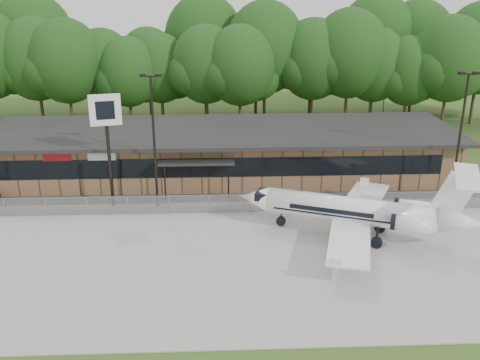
{
  "coord_description": "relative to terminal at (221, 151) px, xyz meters",
  "views": [
    {
      "loc": [
        -0.31,
        -21.75,
        16.16
      ],
      "look_at": [
        1.16,
        12.0,
        3.77
      ],
      "focal_mm": 40.0,
      "sensor_mm": 36.0,
      "label": 1
    }
  ],
  "objects": [
    {
      "name": "ground",
      "position": [
        0.0,
        -23.94,
        -2.18
      ],
      "size": [
        160.0,
        160.0,
        0.0
      ],
      "primitive_type": "plane",
      "color": "#384E1B",
      "rests_on": "ground"
    },
    {
      "name": "apron",
      "position": [
        0.0,
        -15.94,
        -2.14
      ],
      "size": [
        64.0,
        18.0,
        0.08
      ],
      "primitive_type": "cube",
      "color": "#9E9B93",
      "rests_on": "ground"
    },
    {
      "name": "parking_lot",
      "position": [
        0.0,
        -4.44,
        -2.15
      ],
      "size": [
        50.0,
        9.0,
        0.06
      ],
      "primitive_type": "cube",
      "color": "#383835",
      "rests_on": "ground"
    },
    {
      "name": "terminal",
      "position": [
        0.0,
        0.0,
        0.0
      ],
      "size": [
        41.0,
        11.65,
        4.3
      ],
      "color": "brown",
      "rests_on": "ground"
    },
    {
      "name": "fence",
      "position": [
        0.0,
        -8.94,
        -1.4
      ],
      "size": [
        46.0,
        0.04,
        1.52
      ],
      "color": "gray",
      "rests_on": "ground"
    },
    {
      "name": "treeline",
      "position": [
        0.0,
        18.06,
        5.32
      ],
      "size": [
        72.0,
        12.0,
        15.0
      ],
      "primitive_type": null,
      "color": "#1B3D13",
      "rests_on": "ground"
    },
    {
      "name": "radio_mast",
      "position": [
        22.0,
        24.06,
        10.32
      ],
      "size": [
        0.2,
        0.2,
        25.0
      ],
      "primitive_type": "cylinder",
      "color": "gray",
      "rests_on": "ground"
    },
    {
      "name": "light_pole_mid",
      "position": [
        -5.0,
        -7.44,
        3.8
      ],
      "size": [
        1.55,
        0.3,
        10.23
      ],
      "color": "black",
      "rests_on": "ground"
    },
    {
      "name": "light_pole_right",
      "position": [
        18.0,
        -7.44,
        3.8
      ],
      "size": [
        1.55,
        0.3,
        10.23
      ],
      "color": "black",
      "rests_on": "ground"
    },
    {
      "name": "business_jet",
      "position": [
        8.98,
        -13.42,
        -0.26
      ],
      "size": [
        15.65,
        13.98,
        5.36
      ],
      "rotation": [
        0.0,
        0.0,
        -0.37
      ],
      "color": "white",
      "rests_on": "ground"
    },
    {
      "name": "pole_sign",
      "position": [
        -8.45,
        -7.14,
        4.5
      ],
      "size": [
        2.29,
        0.73,
        8.73
      ],
      "rotation": [
        0.0,
        0.0,
        0.21
      ],
      "color": "black",
      "rests_on": "ground"
    }
  ]
}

